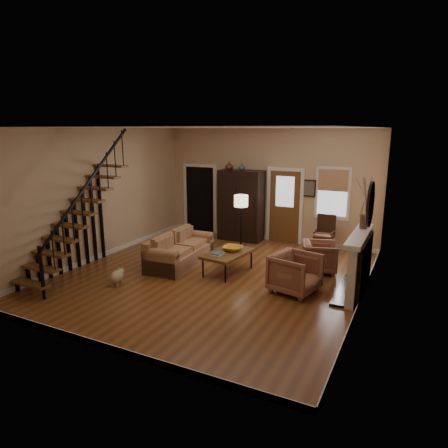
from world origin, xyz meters
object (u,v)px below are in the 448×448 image
at_px(armchair_left, 295,273).
at_px(floor_lamp, 241,225).
at_px(side_chair, 324,234).
at_px(coffee_table, 228,262).
at_px(sofa, 180,250).
at_px(armoire, 241,205).
at_px(armchair_right, 320,257).

relative_size(armchair_left, floor_lamp, 0.56).
relative_size(floor_lamp, side_chair, 1.56).
bearing_deg(coffee_table, sofa, -178.46).
distance_m(armoire, side_chair, 2.61).
bearing_deg(armchair_left, coffee_table, 88.87).
height_order(sofa, armchair_left, armchair_left).
bearing_deg(sofa, armchair_right, 15.34).
xyz_separation_m(sofa, floor_lamp, (0.94, 1.53, 0.42)).
height_order(armoire, side_chair, armoire).
bearing_deg(coffee_table, armoire, 108.21).
distance_m(armchair_left, side_chair, 2.99).
relative_size(sofa, floor_lamp, 1.28).
xyz_separation_m(armoire, side_chair, (2.55, -0.20, -0.54)).
bearing_deg(side_chair, armoire, 175.52).
distance_m(armchair_left, floor_lamp, 2.84).
bearing_deg(sofa, armoire, 79.15).
bearing_deg(floor_lamp, armchair_left, -42.53).
height_order(sofa, armchair_right, sofa).
xyz_separation_m(armchair_right, side_chair, (-0.25, 1.54, 0.15)).
bearing_deg(sofa, floor_lamp, 55.02).
xyz_separation_m(armchair_left, floor_lamp, (-2.07, 1.90, 0.39)).
height_order(armoire, coffee_table, armoire).
bearing_deg(armoire, coffee_table, -71.79).
bearing_deg(floor_lamp, armoire, 113.89).
bearing_deg(floor_lamp, armchair_right, -11.55).
xyz_separation_m(armchair_left, armchair_right, (0.16, 1.45, -0.05)).
relative_size(armoire, side_chair, 2.06).
bearing_deg(armoire, armchair_left, -50.33).
bearing_deg(armoire, floor_lamp, -66.11).
bearing_deg(armchair_left, armoire, 51.94).
height_order(armchair_left, side_chair, side_chair).
relative_size(sofa, side_chair, 1.99).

